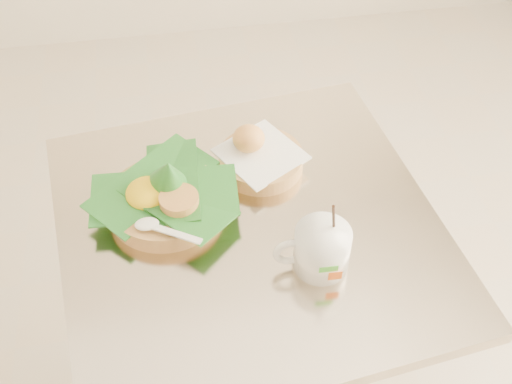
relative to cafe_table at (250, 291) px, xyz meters
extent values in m
cylinder|color=gray|center=(0.00, 0.00, -0.16)|extent=(0.07, 0.07, 0.69)
cube|color=beige|center=(0.00, 0.00, 0.21)|extent=(0.78, 0.78, 0.03)
cylinder|color=tan|center=(-0.15, 0.06, 0.24)|extent=(0.22, 0.22, 0.04)
cone|color=#1A5B1E|center=(-0.14, 0.07, 0.30)|extent=(0.11, 0.13, 0.11)
ellipsoid|color=yellow|center=(-0.18, 0.07, 0.26)|extent=(0.08, 0.08, 0.05)
cylinder|color=#CC9347|center=(-0.12, 0.03, 0.27)|extent=(0.07, 0.07, 0.02)
cylinder|color=tan|center=(0.05, 0.15, 0.24)|extent=(0.17, 0.17, 0.03)
cube|color=white|center=(0.05, 0.15, 0.26)|extent=(0.20, 0.20, 0.01)
ellipsoid|color=#B26B29|center=(0.03, 0.17, 0.28)|extent=(0.06, 0.06, 0.05)
cylinder|color=white|center=(0.11, -0.11, 0.26)|extent=(0.10, 0.10, 0.09)
torus|color=white|center=(0.05, -0.11, 0.27)|extent=(0.06, 0.01, 0.06)
cylinder|color=#492815|center=(0.11, -0.11, 0.30)|extent=(0.09, 0.09, 0.01)
cylinder|color=black|center=(0.13, -0.11, 0.33)|extent=(0.03, 0.04, 0.13)
cube|color=green|center=(0.11, -0.16, 0.27)|extent=(0.03, 0.00, 0.01)
cube|color=orange|center=(0.12, -0.16, 0.25)|extent=(0.02, 0.00, 0.02)
camera|label=1|loc=(-0.12, -0.77, 1.14)|focal=45.00mm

